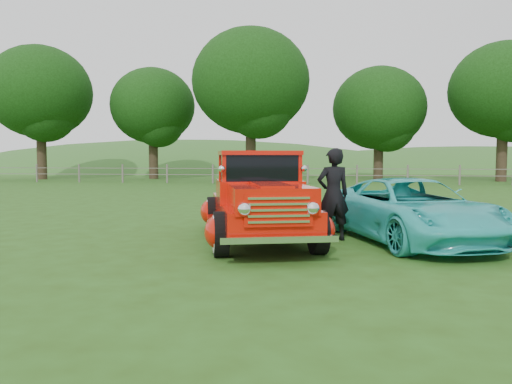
# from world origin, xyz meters

# --- Properties ---
(ground) EXTENTS (140.00, 140.00, 0.00)m
(ground) POSITION_xyz_m (0.00, 0.00, 0.00)
(ground) COLOR #294B14
(ground) RESTS_ON ground
(distant_hills) EXTENTS (116.00, 60.00, 18.00)m
(distant_hills) POSITION_xyz_m (-4.08, 59.46, -4.55)
(distant_hills) COLOR #326A27
(distant_hills) RESTS_ON ground
(fence_line) EXTENTS (48.00, 0.12, 1.20)m
(fence_line) POSITION_xyz_m (0.00, 22.00, 0.60)
(fence_line) COLOR #6A615A
(fence_line) RESTS_ON ground
(tree_far_west) EXTENTS (7.60, 7.60, 9.93)m
(tree_far_west) POSITION_xyz_m (-20.00, 26.00, 6.49)
(tree_far_west) COLOR black
(tree_far_west) RESTS_ON ground
(tree_mid_west) EXTENTS (6.40, 6.40, 8.46)m
(tree_mid_west) POSITION_xyz_m (-12.00, 28.00, 5.55)
(tree_mid_west) COLOR black
(tree_mid_west) RESTS_ON ground
(tree_near_west) EXTENTS (8.00, 8.00, 10.42)m
(tree_near_west) POSITION_xyz_m (-4.00, 25.00, 6.80)
(tree_near_west) COLOR black
(tree_near_west) RESTS_ON ground
(tree_near_east) EXTENTS (6.80, 6.80, 8.33)m
(tree_near_east) POSITION_xyz_m (5.00, 29.00, 5.25)
(tree_near_east) COLOR black
(tree_near_east) RESTS_ON ground
(tree_mid_east) EXTENTS (7.20, 7.20, 9.44)m
(tree_mid_east) POSITION_xyz_m (13.00, 27.00, 6.17)
(tree_mid_east) COLOR black
(tree_mid_east) RESTS_ON ground
(red_pickup) EXTENTS (3.15, 5.27, 1.78)m
(red_pickup) POSITION_xyz_m (-0.32, 0.77, 0.80)
(red_pickup) COLOR black
(red_pickup) RESTS_ON ground
(teal_sedan) EXTENTS (3.49, 4.93, 1.25)m
(teal_sedan) POSITION_xyz_m (2.66, 1.00, 0.62)
(teal_sedan) COLOR #32CAC6
(teal_sedan) RESTS_ON ground
(man) EXTENTS (0.78, 0.65, 1.84)m
(man) POSITION_xyz_m (1.15, 1.02, 0.92)
(man) COLOR black
(man) RESTS_ON ground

